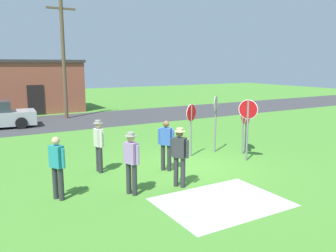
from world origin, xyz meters
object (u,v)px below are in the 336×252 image
Objects in this scene: utility_pole at (64,57)px; stop_sign_tallest at (216,114)px; stop_sign_leaning_right at (191,121)px; person_on_left at (131,160)px; stop_sign_nearest at (248,120)px; person_holding_notes at (166,143)px; stop_sign_leaning_left at (243,119)px; person_in_blue at (57,165)px; stop_sign_low_front at (246,120)px; person_in_teal at (99,143)px; person_near_signs at (180,154)px.

utility_pole is 12.54m from stop_sign_tallest.
stop_sign_leaning_right is 1.17× the size of person_on_left.
stop_sign_leaning_right is (-1.42, 1.55, -0.16)m from stop_sign_nearest.
stop_sign_nearest reaches higher than person_holding_notes.
person_holding_notes is at bearing -89.78° from utility_pole.
stop_sign_tallest reaches higher than stop_sign_nearest.
stop_sign_leaning_left is 1.23× the size of person_in_blue.
stop_sign_leaning_left is at bearing 17.44° from person_on_left.
stop_sign_leaning_left reaches higher than stop_sign_low_front.
person_in_blue is 1.00× the size of person_holding_notes.
person_in_blue is (-7.82, -1.39, -0.33)m from stop_sign_low_front.
stop_sign_nearest is 1.34× the size of person_in_blue.
person_in_teal is (-5.65, 0.61, -0.44)m from stop_sign_leaning_left.
stop_sign_tallest is at bearing 2.48° from person_in_teal.
stop_sign_nearest is (-0.50, -0.79, 0.11)m from stop_sign_leaning_left.
stop_sign_nearest is 1.30× the size of person_on_left.
person_holding_notes is (1.99, -0.96, -0.03)m from person_in_teal.
person_near_signs is at bearing -154.42° from stop_sign_low_front.
stop_sign_low_front is at bearing -10.86° from stop_sign_leaning_right.
stop_sign_low_front is at bearing -2.91° from person_in_teal.
stop_sign_tallest is 1.13× the size of stop_sign_leaning_right.
person_near_signs is (1.55, -2.49, 0.00)m from person_in_teal.
stop_sign_low_front is 6.35m from person_on_left.
utility_pole is at bearing 103.35° from stop_sign_nearest.
stop_sign_leaning_left is at bearing -49.31° from stop_sign_tallest.
stop_sign_leaning_left is at bearing 24.67° from person_near_signs.
person_holding_notes is (1.88, 1.40, -0.03)m from person_on_left.
person_in_teal is at bearing 121.88° from person_near_signs.
utility_pole is at bearing 82.80° from person_on_left.
stop_sign_low_front reaches higher than person_holding_notes.
stop_sign_nearest reaches higher than person_on_left.
person_on_left is at bearing -152.07° from stop_sign_tallest.
stop_sign_leaning_right is at bearing -176.82° from stop_sign_tallest.
stop_sign_nearest is (0.21, -1.62, 0.00)m from stop_sign_tallest.
stop_sign_tallest is 1.02× the size of stop_sign_nearest.
stop_sign_low_front reaches higher than person_in_blue.
stop_sign_leaning_left is 1.23× the size of person_holding_notes.
utility_pole is 3.27× the size of stop_sign_tallest.
person_on_left is (-5.55, -1.74, -0.44)m from stop_sign_leaning_left.
person_near_signs is at bearing -5.53° from person_on_left.
utility_pole is 14.13m from stop_sign_nearest.
person_holding_notes is at bearing 74.19° from person_near_signs.
person_on_left is 1.03× the size of person_holding_notes.
stop_sign_leaning_left is (-0.46, -0.30, 0.14)m from stop_sign_low_front.
stop_sign_leaning_right is at bearing 34.59° from person_on_left.
person_in_blue is at bearing -104.73° from utility_pole.
stop_sign_leaning_left is 2.07m from stop_sign_leaning_right.
stop_sign_leaning_right is (-1.22, -0.07, -0.16)m from stop_sign_tallest.
person_in_teal is 2.94m from person_near_signs.
stop_sign_leaning_left is 1.02× the size of stop_sign_leaning_right.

